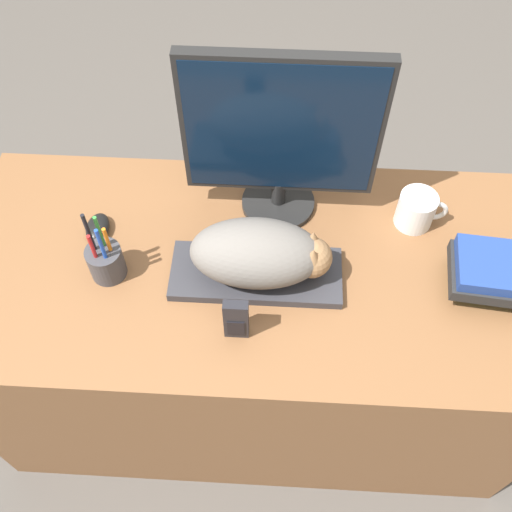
# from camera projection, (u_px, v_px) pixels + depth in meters

# --- Properties ---
(ground_plane) EXTENTS (12.00, 12.00, 0.00)m
(ground_plane) POSITION_uv_depth(u_px,v_px,m) (251.00, 485.00, 1.85)
(ground_plane) COLOR #4C4742
(desk) EXTENTS (1.46, 0.68, 0.72)m
(desk) POSITION_uv_depth(u_px,v_px,m) (257.00, 334.00, 1.75)
(desk) COLOR brown
(desk) RESTS_ON ground_plane
(keyboard) EXTENTS (0.41, 0.16, 0.02)m
(keyboard) POSITION_uv_depth(u_px,v_px,m) (255.00, 274.00, 1.42)
(keyboard) COLOR #2D2D33
(keyboard) RESTS_ON desk
(cat) EXTENTS (0.33, 0.17, 0.15)m
(cat) POSITION_uv_depth(u_px,v_px,m) (261.00, 253.00, 1.35)
(cat) COLOR #66605B
(cat) RESTS_ON keyboard
(monitor) EXTENTS (0.46, 0.19, 0.46)m
(monitor) POSITION_uv_depth(u_px,v_px,m) (281.00, 135.00, 1.35)
(monitor) COLOR black
(monitor) RESTS_ON desk
(computer_mouse) EXTENTS (0.06, 0.09, 0.03)m
(computer_mouse) POSITION_uv_depth(u_px,v_px,m) (98.00, 228.00, 1.50)
(computer_mouse) COLOR black
(computer_mouse) RESTS_ON desk
(coffee_mug) EXTENTS (0.13, 0.09, 0.09)m
(coffee_mug) POSITION_uv_depth(u_px,v_px,m) (417.00, 210.00, 1.49)
(coffee_mug) COLOR silver
(coffee_mug) RESTS_ON desk
(pen_cup) EXTENTS (0.08, 0.08, 0.21)m
(pen_cup) POSITION_uv_depth(u_px,v_px,m) (106.00, 261.00, 1.40)
(pen_cup) COLOR #38383D
(pen_cup) RESTS_ON desk
(phone) EXTENTS (0.05, 0.03, 0.13)m
(phone) POSITION_uv_depth(u_px,v_px,m) (236.00, 320.00, 1.30)
(phone) COLOR black
(phone) RESTS_ON desk
(book_stack) EXTENTS (0.23, 0.17, 0.10)m
(book_stack) POSITION_uv_depth(u_px,v_px,m) (496.00, 274.00, 1.37)
(book_stack) COLOR #2D6B38
(book_stack) RESTS_ON desk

